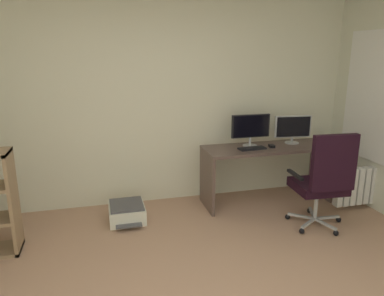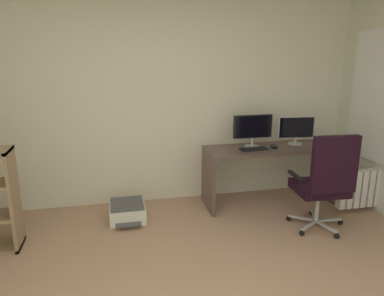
{
  "view_description": "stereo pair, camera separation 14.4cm",
  "coord_description": "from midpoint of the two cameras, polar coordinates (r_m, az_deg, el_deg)",
  "views": [
    {
      "loc": [
        -0.65,
        -2.09,
        1.89
      ],
      "look_at": [
        0.32,
        1.64,
        0.87
      ],
      "focal_mm": 33.91,
      "sensor_mm": 36.0,
      "label": 1
    },
    {
      "loc": [
        -0.51,
        -2.12,
        1.89
      ],
      "look_at": [
        0.32,
        1.64,
        0.87
      ],
      "focal_mm": 33.91,
      "sensor_mm": 36.0,
      "label": 2
    }
  ],
  "objects": [
    {
      "name": "wall_back",
      "position": [
        4.57,
        -5.17,
        7.97
      ],
      "size": [
        5.18,
        0.1,
        2.69
      ],
      "primitive_type": "cube",
      "color": "silver",
      "rests_on": "ground"
    },
    {
      "name": "desk",
      "position": [
        4.69,
        13.01,
        -2.08
      ],
      "size": [
        1.64,
        0.56,
        0.74
      ],
      "color": "brown",
      "rests_on": "ground"
    },
    {
      "name": "monitor_main",
      "position": [
        4.58,
        10.42,
        3.13
      ],
      "size": [
        0.5,
        0.18,
        0.4
      ],
      "color": "#B2B5B7",
      "rests_on": "desk"
    },
    {
      "name": "monitor_secondary",
      "position": [
        4.84,
        16.86,
        2.96
      ],
      "size": [
        0.48,
        0.18,
        0.36
      ],
      "color": "#B2B5B7",
      "rests_on": "desk"
    },
    {
      "name": "keyboard",
      "position": [
        4.48,
        10.61,
        -0.15
      ],
      "size": [
        0.35,
        0.16,
        0.02
      ],
      "primitive_type": "cube",
      "rotation": [
        0.0,
        0.0,
        0.07
      ],
      "color": "black",
      "rests_on": "desk"
    },
    {
      "name": "computer_mouse",
      "position": [
        4.6,
        13.63,
        0.18
      ],
      "size": [
        0.07,
        0.11,
        0.03
      ],
      "primitive_type": "cube",
      "rotation": [
        0.0,
        0.0,
        -0.15
      ],
      "color": "black",
      "rests_on": "desk"
    },
    {
      "name": "office_chair",
      "position": [
        4.09,
        21.14,
        -4.79
      ],
      "size": [
        0.64,
        0.63,
        1.1
      ],
      "color": "#B7BABC",
      "rests_on": "ground"
    },
    {
      "name": "printer",
      "position": [
        4.33,
        -9.18,
        -9.78
      ],
      "size": [
        0.4,
        0.52,
        0.2
      ],
      "color": "silver",
      "rests_on": "ground"
    },
    {
      "name": "radiator",
      "position": [
        4.96,
        26.83,
        -5.6
      ],
      "size": [
        0.82,
        0.1,
        0.47
      ],
      "color": "white",
      "rests_on": "ground"
    }
  ]
}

